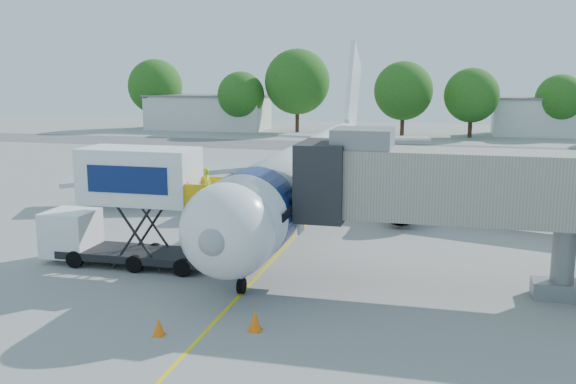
# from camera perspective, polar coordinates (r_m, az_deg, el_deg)

# --- Properties ---
(ground) EXTENTS (160.00, 160.00, 0.00)m
(ground) POSITION_cam_1_polar(r_m,az_deg,el_deg) (35.24, 0.65, -3.92)
(ground) COLOR gray
(ground) RESTS_ON ground
(guidance_line) EXTENTS (0.15, 70.00, 0.01)m
(guidance_line) POSITION_cam_1_polar(r_m,az_deg,el_deg) (35.24, 0.65, -3.91)
(guidance_line) COLOR yellow
(guidance_line) RESTS_ON ground
(taxiway_strip) EXTENTS (120.00, 10.00, 0.01)m
(taxiway_strip) POSITION_cam_1_polar(r_m,az_deg,el_deg) (76.11, 7.98, 3.92)
(taxiway_strip) COLOR #59595B
(taxiway_strip) RESTS_ON ground
(aircraft) EXTENTS (34.17, 37.73, 11.35)m
(aircraft) POSITION_cam_1_polar(r_m,az_deg,el_deg) (38.58, 2.07, 1.83)
(aircraft) COLOR silver
(aircraft) RESTS_ON ground
(jet_bridge) EXTENTS (13.90, 3.20, 6.60)m
(jet_bridge) POSITION_cam_1_polar(r_m,az_deg,el_deg) (26.57, 14.09, 0.49)
(jet_bridge) COLOR #A49D8C
(jet_bridge) RESTS_ON ground
(catering_hiloader) EXTENTS (8.50, 2.44, 5.50)m
(catering_hiloader) POSITION_cam_1_polar(r_m,az_deg,el_deg) (30.37, -14.06, -1.29)
(catering_hiloader) COLOR black
(catering_hiloader) RESTS_ON ground
(safety_cone_a) EXTENTS (0.47, 0.47, 0.75)m
(safety_cone_a) POSITION_cam_1_polar(r_m,az_deg,el_deg) (22.75, -2.96, -11.38)
(safety_cone_a) COLOR orange
(safety_cone_a) RESTS_ON ground
(safety_cone_b) EXTENTS (0.40, 0.40, 0.64)m
(safety_cone_b) POSITION_cam_1_polar(r_m,az_deg,el_deg) (22.81, -11.42, -11.67)
(safety_cone_b) COLOR orange
(safety_cone_b) RESTS_ON ground
(outbuilding_left) EXTENTS (18.40, 8.40, 5.30)m
(outbuilding_left) POSITION_cam_1_polar(r_m,az_deg,el_deg) (100.02, -7.11, 7.08)
(outbuilding_left) COLOR silver
(outbuilding_left) RESTS_ON ground
(outbuilding_right) EXTENTS (16.40, 7.40, 5.30)m
(outbuilding_right) POSITION_cam_1_polar(r_m,az_deg,el_deg) (96.43, 22.52, 6.22)
(outbuilding_right) COLOR silver
(outbuilding_right) RESTS_ON ground
(tree_a) EXTENTS (8.39, 8.39, 10.70)m
(tree_a) POSITION_cam_1_polar(r_m,az_deg,el_deg) (103.08, -11.71, 9.18)
(tree_a) COLOR #382314
(tree_a) RESTS_ON ground
(tree_b) EXTENTS (6.92, 6.92, 8.82)m
(tree_b) POSITION_cam_1_polar(r_m,az_deg,el_deg) (95.39, -4.21, 8.58)
(tree_b) COLOR #382314
(tree_b) RESTS_ON ground
(tree_c) EXTENTS (9.45, 9.45, 12.05)m
(tree_c) POSITION_cam_1_polar(r_m,az_deg,el_deg) (94.20, 0.83, 9.77)
(tree_c) COLOR #382314
(tree_c) RESTS_ON ground
(tree_d) EXTENTS (8.00, 8.00, 10.20)m
(tree_d) POSITION_cam_1_polar(r_m,az_deg,el_deg) (89.74, 10.21, 8.84)
(tree_d) COLOR #382314
(tree_d) RESTS_ON ground
(tree_e) EXTENTS (7.30, 7.30, 9.31)m
(tree_e) POSITION_cam_1_polar(r_m,az_deg,el_deg) (90.17, 16.01, 8.26)
(tree_e) COLOR #382314
(tree_e) RESTS_ON ground
(tree_f) EXTENTS (6.63, 6.63, 8.46)m
(tree_f) POSITION_cam_1_polar(r_m,az_deg,el_deg) (94.85, 23.05, 7.61)
(tree_f) COLOR #382314
(tree_f) RESTS_ON ground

